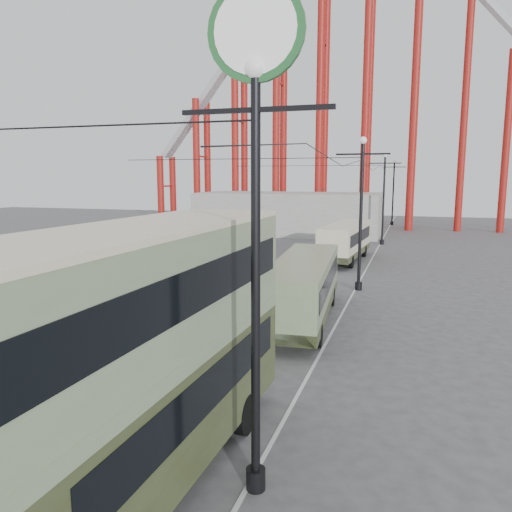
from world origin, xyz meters
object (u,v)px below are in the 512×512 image
(double_decker_bus, at_px, (138,348))
(lamp_post_near, at_px, (256,132))
(single_decker_cream, at_px, (345,240))
(pedestrian, at_px, (237,290))
(single_decker_green, at_px, (304,286))

(double_decker_bus, bearing_deg, lamp_post_near, 20.24)
(single_decker_cream, distance_m, pedestrian, 16.76)
(single_decker_green, distance_m, pedestrian, 4.65)
(lamp_post_near, relative_size, single_decker_green, 0.98)
(double_decker_bus, bearing_deg, single_decker_cream, 91.26)
(single_decker_green, distance_m, single_decker_cream, 18.27)
(double_decker_bus, xyz_separation_m, pedestrian, (-3.56, 16.10, -2.52))
(lamp_post_near, distance_m, single_decker_cream, 32.27)
(single_decker_green, relative_size, single_decker_cream, 1.10)
(single_decker_cream, bearing_deg, pedestrian, -98.75)
(pedestrian, bearing_deg, single_decker_green, 151.78)
(lamp_post_near, bearing_deg, single_decker_cream, 94.10)
(lamp_post_near, bearing_deg, pedestrian, 111.28)
(pedestrian, bearing_deg, lamp_post_near, 108.27)
(lamp_post_near, bearing_deg, single_decker_green, 97.80)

